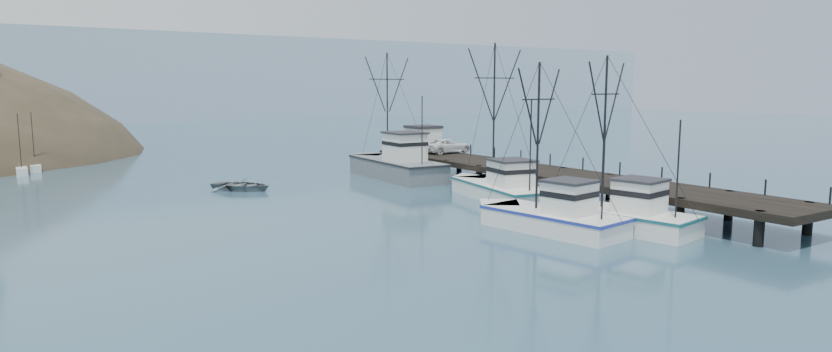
# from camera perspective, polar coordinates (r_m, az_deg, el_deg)

# --- Properties ---
(ground) EXTENTS (400.00, 400.00, 0.00)m
(ground) POSITION_cam_1_polar(r_m,az_deg,el_deg) (34.20, 12.25, -7.17)
(ground) COLOR #2C4E63
(ground) RESTS_ON ground
(pier) EXTENTS (6.00, 44.00, 2.00)m
(pier) POSITION_cam_1_polar(r_m,az_deg,el_deg) (54.76, 10.94, 0.24)
(pier) COLOR black
(pier) RESTS_ON ground
(distant_ridge) EXTENTS (360.00, 40.00, 26.00)m
(distant_ridge) POSITION_cam_1_polar(r_m,az_deg,el_deg) (196.41, -22.79, 4.58)
(distant_ridge) COLOR #9EB2C6
(distant_ridge) RESTS_ON ground
(trawler_near) EXTENTS (5.20, 10.91, 11.04)m
(trawler_near) POSITION_cam_1_polar(r_m,az_deg,el_deg) (42.32, 17.14, -3.34)
(trawler_near) COLOR white
(trawler_near) RESTS_ON ground
(trawler_mid) EXTENTS (4.93, 10.71, 10.62)m
(trawler_mid) POSITION_cam_1_polar(r_m,az_deg,el_deg) (40.71, 11.56, -3.58)
(trawler_mid) COLOR white
(trawler_mid) RESTS_ON ground
(trawler_far) EXTENTS (5.91, 12.57, 12.60)m
(trawler_far) POSITION_cam_1_polar(r_m,az_deg,el_deg) (51.89, 7.38, -1.07)
(trawler_far) COLOR white
(trawler_far) RESTS_ON ground
(work_vessel) EXTENTS (4.87, 14.79, 12.49)m
(work_vessel) POSITION_cam_1_polar(r_m,az_deg,el_deg) (63.38, -1.89, 0.95)
(work_vessel) COLOR slate
(work_vessel) RESTS_ON ground
(pier_shed) EXTENTS (3.00, 3.20, 2.80)m
(pier_shed) POSITION_cam_1_polar(r_m,az_deg,el_deg) (68.72, 0.64, 3.32)
(pier_shed) COLOR silver
(pier_shed) RESTS_ON pier
(pickup_truck) EXTENTS (5.45, 2.73, 1.48)m
(pickup_truck) POSITION_cam_1_polar(r_m,az_deg,el_deg) (67.57, 2.79, 2.66)
(pickup_truck) COLOR white
(pickup_truck) RESTS_ON pier
(motorboat) EXTENTS (6.38, 6.62, 1.12)m
(motorboat) POSITION_cam_1_polar(r_m,az_deg,el_deg) (57.78, -15.07, -1.20)
(motorboat) COLOR slate
(motorboat) RESTS_ON ground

